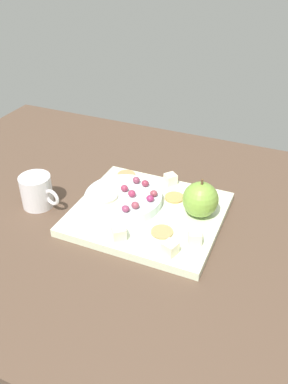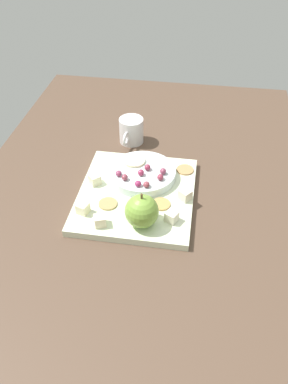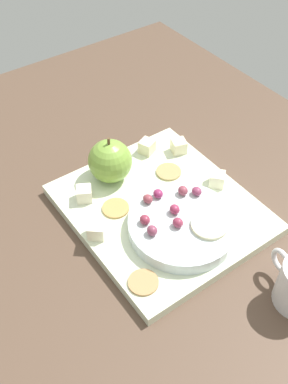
# 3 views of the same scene
# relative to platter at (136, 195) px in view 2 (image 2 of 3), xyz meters

# --- Properties ---
(table) EXTENTS (1.26, 0.89, 0.03)m
(table) POSITION_rel_platter_xyz_m (0.05, -0.01, -0.03)
(table) COLOR brown
(table) RESTS_ON ground
(platter) EXTENTS (0.32, 0.29, 0.02)m
(platter) POSITION_rel_platter_xyz_m (0.00, 0.00, 0.00)
(platter) COLOR silver
(platter) RESTS_ON table
(serving_dish) EXTENTS (0.18, 0.18, 0.02)m
(serving_dish) POSITION_rel_platter_xyz_m (0.06, -0.01, 0.02)
(serving_dish) COLOR silver
(serving_dish) RESTS_ON platter
(apple_whole) EXTENTS (0.08, 0.08, 0.08)m
(apple_whole) POSITION_rel_platter_xyz_m (-0.11, -0.03, 0.05)
(apple_whole) COLOR #7BA63D
(apple_whole) RESTS_ON platter
(apple_stem) EXTENTS (0.01, 0.00, 0.01)m
(apple_stem) POSITION_rel_platter_xyz_m (-0.11, -0.03, 0.09)
(apple_stem) COLOR brown
(apple_stem) RESTS_ON apple_whole
(cheese_cube_0) EXTENTS (0.03, 0.03, 0.03)m
(cheese_cube_0) POSITION_rel_platter_xyz_m (-0.09, 0.11, 0.02)
(cheese_cube_0) COLOR #F4EBBE
(cheese_cube_0) RESTS_ON platter
(cheese_cube_1) EXTENTS (0.03, 0.03, 0.03)m
(cheese_cube_1) POSITION_rel_platter_xyz_m (-0.09, -0.10, 0.02)
(cheese_cube_1) COLOR #F2EACB
(cheese_cube_1) RESTS_ON platter
(cheese_cube_2) EXTENTS (0.04, 0.04, 0.03)m
(cheese_cube_2) POSITION_rel_platter_xyz_m (-0.01, -0.12, 0.02)
(cheese_cube_2) COLOR #F7EDCA
(cheese_cube_2) RESTS_ON platter
(cheese_cube_3) EXTENTS (0.03, 0.03, 0.03)m
(cheese_cube_3) POSITION_rel_platter_xyz_m (-0.13, 0.06, 0.02)
(cheese_cube_3) COLOR #F6E7BD
(cheese_cube_3) RESTS_ON platter
(cheese_cube_4) EXTENTS (0.04, 0.04, 0.03)m
(cheese_cube_4) POSITION_rel_platter_xyz_m (0.02, 0.11, 0.02)
(cheese_cube_4) COLOR #F4E9C2
(cheese_cube_4) RESTS_ON platter
(cracker_0) EXTENTS (0.05, 0.05, 0.00)m
(cracker_0) POSITION_rel_platter_xyz_m (-0.04, -0.07, 0.01)
(cracker_0) COLOR tan
(cracker_0) RESTS_ON platter
(cracker_1) EXTENTS (0.05, 0.05, 0.00)m
(cracker_1) POSITION_rel_platter_xyz_m (0.11, -0.11, 0.01)
(cracker_1) COLOR tan
(cracker_1) RESTS_ON platter
(cracker_2) EXTENTS (0.05, 0.05, 0.00)m
(cracker_2) POSITION_rel_platter_xyz_m (-0.06, 0.06, 0.01)
(cracker_2) COLOR tan
(cracker_2) RESTS_ON platter
(grape_0) EXTENTS (0.02, 0.02, 0.01)m
(grape_0) POSITION_rel_platter_xyz_m (0.03, 0.05, 0.04)
(grape_0) COLOR #893757
(grape_0) RESTS_ON serving_dish
(grape_1) EXTENTS (0.02, 0.02, 0.01)m
(grape_1) POSITION_rel_platter_xyz_m (-0.00, -0.03, 0.04)
(grape_1) COLOR #8C3B46
(grape_1) RESTS_ON serving_dish
(grape_2) EXTENTS (0.02, 0.02, 0.02)m
(grape_2) POSITION_rel_platter_xyz_m (0.06, -0.06, 0.04)
(grape_2) COLOR #853B52
(grape_2) RESTS_ON serving_dish
(grape_3) EXTENTS (0.02, 0.02, 0.02)m
(grape_3) POSITION_rel_platter_xyz_m (0.02, 0.03, 0.04)
(grape_3) COLOR #8F3D4D
(grape_3) RESTS_ON serving_dish
(grape_4) EXTENTS (0.02, 0.02, 0.02)m
(grape_4) POSITION_rel_platter_xyz_m (0.07, -0.02, 0.04)
(grape_4) COLOR #903049
(grape_4) RESTS_ON serving_dish
(grape_5) EXTENTS (0.02, 0.02, 0.01)m
(grape_5) POSITION_rel_platter_xyz_m (-0.00, -0.00, 0.04)
(grape_5) COLOR #902856
(grape_5) RESTS_ON serving_dish
(grape_6) EXTENTS (0.02, 0.02, 0.02)m
(grape_6) POSITION_rel_platter_xyz_m (0.03, -0.06, 0.04)
(grape_6) COLOR #892E42
(grape_6) RESTS_ON serving_dish
(grape_7) EXTENTS (0.02, 0.02, 0.02)m
(grape_7) POSITION_rel_platter_xyz_m (0.04, -0.01, 0.04)
(grape_7) COLOR #972D4D
(grape_7) RESTS_ON serving_dish
(apple_slice_0) EXTENTS (0.06, 0.06, 0.01)m
(apple_slice_0) POSITION_rel_platter_xyz_m (0.10, 0.02, 0.03)
(apple_slice_0) COLOR beige
(apple_slice_0) RESTS_ON serving_dish
(cup) EXTENTS (0.10, 0.07, 0.08)m
(cup) POSITION_rel_platter_xyz_m (0.25, 0.06, 0.03)
(cup) COLOR silver
(cup) RESTS_ON table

